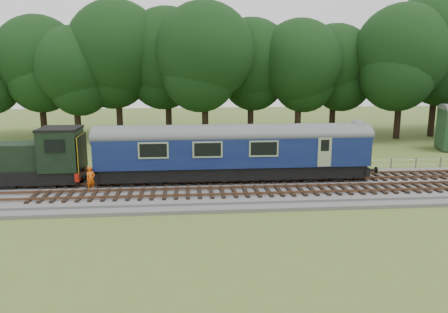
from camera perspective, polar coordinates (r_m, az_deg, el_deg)
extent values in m
plane|color=#526B27|center=(29.26, 10.56, -4.21)|extent=(120.00, 120.00, 0.00)
cube|color=#4C4C4F|center=(29.21, 10.57, -3.88)|extent=(70.00, 7.00, 0.35)
cube|color=brown|center=(29.77, 10.25, -2.94)|extent=(66.50, 0.07, 0.14)
cube|color=brown|center=(31.11, 9.56, -2.29)|extent=(66.50, 0.07, 0.14)
cube|color=brown|center=(26.99, 11.91, -4.52)|extent=(66.50, 0.07, 0.14)
cube|color=brown|center=(28.31, 11.07, -3.73)|extent=(66.50, 0.07, 0.14)
cube|color=black|center=(29.46, 1.22, -1.77)|extent=(17.46, 2.52, 0.85)
cube|color=#0F1750|center=(29.16, 1.23, 0.96)|extent=(18.00, 2.80, 2.05)
cube|color=yellow|center=(31.52, 17.76, 0.51)|extent=(0.06, 2.74, 1.30)
cube|color=black|center=(30.74, 12.41, -1.86)|extent=(2.60, 2.00, 0.55)
cube|color=black|center=(29.47, -10.46, -2.36)|extent=(2.60, 2.00, 0.55)
cube|color=black|center=(31.38, -25.94, -2.22)|extent=(8.73, 2.39, 0.85)
cube|color=black|center=(30.05, -20.51, 0.87)|extent=(2.40, 2.55, 2.60)
cube|color=#A7180C|center=(30.08, -18.13, -2.07)|extent=(0.25, 2.60, 0.55)
cube|color=yellow|center=(29.76, -18.03, 0.55)|extent=(0.06, 2.55, 2.30)
imported|color=#ED560C|center=(28.08, -17.01, -2.81)|extent=(0.67, 0.65, 1.56)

